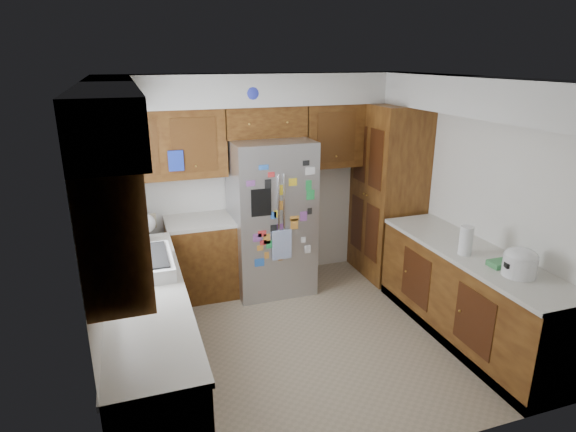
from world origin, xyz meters
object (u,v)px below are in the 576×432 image
object	(u,v)px
pantry	(388,192)
fridge	(271,217)
rice_cooker	(520,262)
paper_towel	(466,240)

from	to	relation	value
pantry	fridge	world-z (taller)	pantry
fridge	rice_cooker	world-z (taller)	fridge
pantry	paper_towel	distance (m)	1.66
pantry	rice_cooker	distance (m)	2.18
paper_towel	fridge	bearing A→B (deg)	128.74
fridge	paper_towel	bearing A→B (deg)	-51.26
fridge	paper_towel	xyz separation A→B (m)	(1.37, -1.71, 0.16)
fridge	paper_towel	size ratio (longest dim) A/B	6.55
pantry	fridge	bearing A→B (deg)	177.94
pantry	paper_towel	world-z (taller)	pantry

